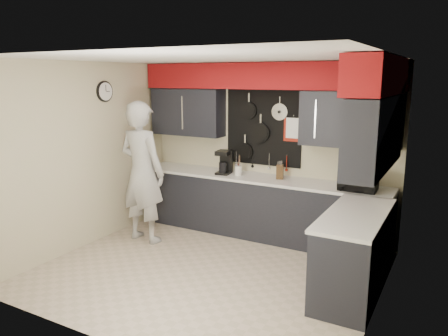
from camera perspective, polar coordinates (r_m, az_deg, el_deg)
The scene contains 10 objects.
ground at distance 5.64m, azimuth -1.98°, elevation -13.25°, with size 4.00×4.00×0.00m, color #BEAA94.
back_wall_assembly at distance 6.54m, azimuth 5.24°, elevation 8.46°, with size 4.00×0.36×2.60m.
right_wall_assembly at distance 4.72m, azimuth 19.38°, elevation 5.73°, with size 0.36×3.50×2.60m.
left_wall_assembly at distance 6.46m, azimuth -17.38°, elevation 1.90°, with size 0.05×3.50×2.60m.
base_cabinets at distance 6.21m, azimuth 7.30°, elevation -6.37°, with size 3.95×2.20×0.92m.
microwave at distance 6.00m, azimuth 17.13°, elevation -1.56°, with size 0.49×0.33×0.27m, color black.
knife_block at distance 6.43m, azimuth 7.31°, elevation -0.50°, with size 0.10×0.10×0.21m, color #322110.
utensil_crock at distance 6.64m, azimuth 1.88°, elevation -0.33°, with size 0.11×0.11×0.14m, color silver.
coffee_maker at distance 6.72m, azimuth 0.06°, elevation 0.85°, with size 0.23×0.27×0.36m.
person at distance 6.43m, azimuth -10.63°, elevation -0.57°, with size 0.75×0.49×2.06m, color #B8B8B6.
Camera 1 is at (2.63, -4.38, 2.39)m, focal length 35.00 mm.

